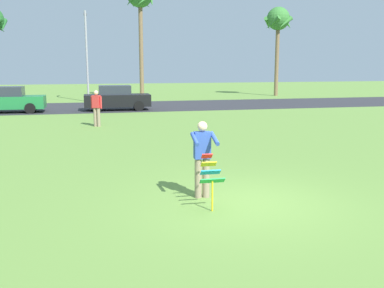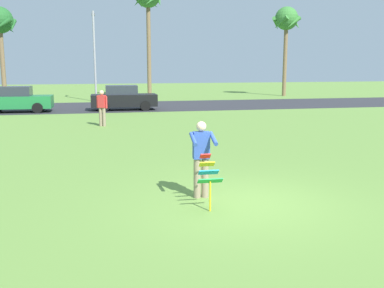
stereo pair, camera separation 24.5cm
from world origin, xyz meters
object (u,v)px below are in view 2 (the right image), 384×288
Objects in this scene: palm_tree_centre_far at (286,22)px; person_walker_near at (102,107)px; streetlight_pole at (94,51)px; person_kite_flyer at (201,156)px; palm_tree_right_near at (148,1)px; palm_tree_left_near at (0,24)px; kite_held at (208,174)px; parked_car_green at (16,100)px; parked_car_black at (123,98)px.

palm_tree_centre_far reaches higher than person_walker_near.
palm_tree_centre_far is at bearing 9.22° from streetlight_pole.
palm_tree_right_near is at bearing 85.71° from person_kite_flyer.
streetlight_pole is (7.26, -2.14, -2.09)m from palm_tree_left_near.
kite_held is 13.32m from person_walker_near.
palm_tree_centre_far is at bearing -0.59° from palm_tree_right_near.
person_walker_near is (5.13, -7.51, 0.16)m from parked_car_green.
person_kite_flyer is 19.89m from parked_car_black.
kite_held is at bearing -88.42° from parked_car_black.
streetlight_pole is at bearing -147.64° from palm_tree_right_near.
parked_car_green is at bearing -132.64° from palm_tree_right_near.
parked_car_green is (-7.14, 20.67, 0.03)m from kite_held.
parked_car_black reaches higher than kite_held.
parked_car_green is 15.80m from palm_tree_right_near.
palm_tree_left_near is at bearing -176.20° from palm_tree_right_near.
parked_car_black is at bearing -105.60° from palm_tree_right_near.
palm_tree_right_near reaches higher than kite_held.
streetlight_pole is at bearing 56.69° from parked_car_green.
parked_car_green is 0.60× the size of streetlight_pole.
parked_car_black is 14.11m from palm_tree_left_near.
palm_tree_left_near reaches higher than kite_held.
person_kite_flyer is at bearing -80.65° from person_walker_near.
streetlight_pole is at bearing -16.43° from palm_tree_left_near.
person_kite_flyer is 1.00× the size of person_walker_near.
kite_held is at bearing -115.85° from palm_tree_centre_far.
palm_tree_right_near is at bearing 74.40° from parked_car_black.
person_walker_near is (-2.04, 12.37, -0.02)m from person_kite_flyer.
palm_tree_right_near is 1.21× the size of palm_tree_centre_far.
palm_tree_right_near is (11.89, 0.79, 2.16)m from palm_tree_left_near.
streetlight_pole is 4.05× the size of person_walker_near.
palm_tree_centre_far reaches higher than streetlight_pole.
parked_car_green is at bearing -155.37° from palm_tree_centre_far.
person_kite_flyer is 33.98m from palm_tree_centre_far.
person_kite_flyer is 21.14m from parked_car_green.
palm_tree_right_near reaches higher than streetlight_pole.
parked_car_green is 11.12m from palm_tree_left_near.
palm_tree_centre_far is (14.92, 30.78, 5.97)m from kite_held.
palm_tree_centre_far reaches higher than parked_car_green.
kite_held is at bearing -81.33° from person_walker_near.
person_walker_near reaches higher than kite_held.
streetlight_pole is at bearing -170.78° from palm_tree_centre_far.
palm_tree_right_near reaches higher than parked_car_black.
palm_tree_right_near is 12.72m from palm_tree_centre_far.
person_walker_near is (0.33, -14.82, -3.06)m from streetlight_pole.
palm_tree_left_near reaches higher than parked_car_black.
palm_tree_centre_far is at bearing 33.14° from parked_car_black.
streetlight_pole reaches higher than person_kite_flyer.
person_kite_flyer reaches higher than kite_held.
parked_car_green is 0.43× the size of palm_tree_right_near.
person_walker_near reaches higher than parked_car_green.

